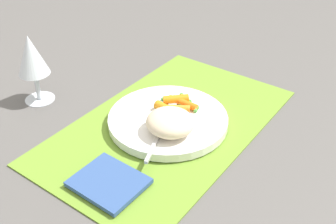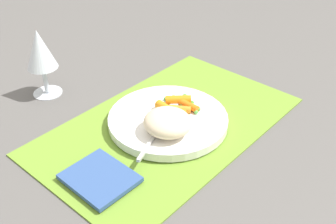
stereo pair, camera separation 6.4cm
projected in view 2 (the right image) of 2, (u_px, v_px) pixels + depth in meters
ground_plane at (168, 126)px, 0.82m from camera, size 2.40×2.40×0.00m
placemat at (168, 124)px, 0.81m from camera, size 0.52×0.31×0.01m
plate at (168, 120)px, 0.81m from camera, size 0.23×0.23×0.02m
rice_mound at (168, 122)px, 0.75m from camera, size 0.09×0.09×0.04m
carrot_portion at (176, 106)px, 0.82m from camera, size 0.08×0.07×0.02m
pea_scatter at (184, 102)px, 0.84m from camera, size 0.05×0.09×0.01m
fork at (163, 123)px, 0.78m from camera, size 0.18×0.08×0.01m
wine_glass at (40, 52)px, 0.86m from camera, size 0.06×0.06×0.15m
napkin at (100, 178)px, 0.68m from camera, size 0.10×0.11×0.01m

